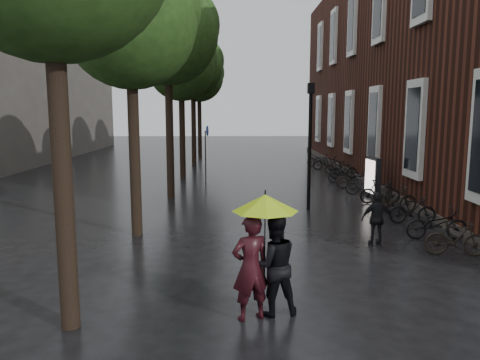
{
  "coord_description": "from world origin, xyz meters",
  "views": [
    {
      "loc": [
        -1.16,
        -6.62,
        3.71
      ],
      "look_at": [
        -1.02,
        6.77,
        1.69
      ],
      "focal_mm": 35.0,
      "sensor_mm": 36.0,
      "label": 1
    }
  ],
  "objects_px": {
    "person_burgundy": "(250,268)",
    "ad_lightbox": "(373,177)",
    "parked_bicycles": "(360,181)",
    "person_black": "(274,265)",
    "pedestrian_walking": "(377,219)",
    "lamp_post": "(310,134)"
  },
  "relations": [
    {
      "from": "pedestrian_walking",
      "to": "parked_bicycles",
      "type": "relative_size",
      "value": 0.07
    },
    {
      "from": "pedestrian_walking",
      "to": "lamp_post",
      "type": "relative_size",
      "value": 0.32
    },
    {
      "from": "ad_lightbox",
      "to": "lamp_post",
      "type": "bearing_deg",
      "value": -148.33
    },
    {
      "from": "person_burgundy",
      "to": "person_black",
      "type": "height_order",
      "value": "person_burgundy"
    },
    {
      "from": "pedestrian_walking",
      "to": "ad_lightbox",
      "type": "xyz_separation_m",
      "value": [
        1.95,
        7.11,
        0.12
      ]
    },
    {
      "from": "person_black",
      "to": "pedestrian_walking",
      "type": "height_order",
      "value": "person_black"
    },
    {
      "from": "person_burgundy",
      "to": "pedestrian_walking",
      "type": "height_order",
      "value": "person_burgundy"
    },
    {
      "from": "person_black",
      "to": "ad_lightbox",
      "type": "distance_m",
      "value": 12.57
    },
    {
      "from": "person_black",
      "to": "ad_lightbox",
      "type": "xyz_separation_m",
      "value": [
        5.15,
        11.47,
        -0.07
      ]
    },
    {
      "from": "pedestrian_walking",
      "to": "ad_lightbox",
      "type": "bearing_deg",
      "value": -107.16
    },
    {
      "from": "person_burgundy",
      "to": "ad_lightbox",
      "type": "relative_size",
      "value": 1.11
    },
    {
      "from": "person_burgundy",
      "to": "ad_lightbox",
      "type": "bearing_deg",
      "value": -136.09
    },
    {
      "from": "person_black",
      "to": "parked_bicycles",
      "type": "distance_m",
      "value": 13.95
    },
    {
      "from": "parked_bicycles",
      "to": "ad_lightbox",
      "type": "bearing_deg",
      "value": -85.32
    },
    {
      "from": "parked_bicycles",
      "to": "lamp_post",
      "type": "relative_size",
      "value": 4.25
    },
    {
      "from": "parked_bicycles",
      "to": "ad_lightbox",
      "type": "xyz_separation_m",
      "value": [
        0.13,
        -1.54,
        0.4
      ]
    },
    {
      "from": "person_burgundy",
      "to": "person_black",
      "type": "xyz_separation_m",
      "value": [
        0.43,
        0.22,
        -0.02
      ]
    },
    {
      "from": "person_black",
      "to": "pedestrian_walking",
      "type": "distance_m",
      "value": 5.42
    },
    {
      "from": "person_burgundy",
      "to": "person_black",
      "type": "bearing_deg",
      "value": -173.88
    },
    {
      "from": "ad_lightbox",
      "to": "person_burgundy",
      "type": "bearing_deg",
      "value": -121.55
    },
    {
      "from": "parked_bicycles",
      "to": "lamp_post",
      "type": "xyz_separation_m",
      "value": [
        -2.97,
        -3.93,
        2.37
      ]
    },
    {
      "from": "person_black",
      "to": "parked_bicycles",
      "type": "bearing_deg",
      "value": -123.15
    }
  ]
}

